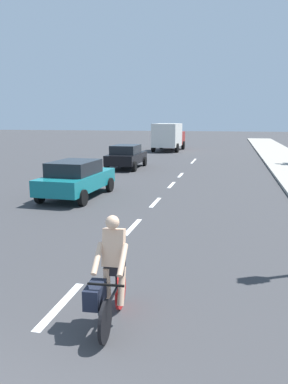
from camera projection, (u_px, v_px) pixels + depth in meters
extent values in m
plane|color=#38383A|center=(181.00, 175.00, 22.32)|extent=(160.00, 160.00, 0.00)
cube|color=white|center=(61.00, 305.00, 6.73)|extent=(0.16, 1.80, 0.01)
cube|color=white|center=(133.00, 227.00, 11.61)|extent=(0.16, 1.80, 0.01)
cube|color=white|center=(155.00, 202.00, 14.98)|extent=(0.16, 1.80, 0.01)
cube|color=white|center=(172.00, 185.00, 18.93)|extent=(0.16, 1.80, 0.01)
cube|color=white|center=(181.00, 175.00, 22.22)|extent=(0.16, 1.80, 0.01)
cube|color=white|center=(193.00, 162.00, 28.85)|extent=(0.16, 1.80, 0.01)
cube|color=white|center=(195.00, 160.00, 30.37)|extent=(0.16, 1.80, 0.01)
cylinder|color=black|center=(105.00, 322.00, 5.57)|extent=(0.10, 0.66, 0.66)
cylinder|color=red|center=(121.00, 290.00, 6.58)|extent=(0.10, 0.66, 0.66)
cube|color=black|center=(113.00, 294.00, 6.04)|extent=(0.10, 0.95, 0.04)
cylinder|color=black|center=(116.00, 275.00, 6.20)|extent=(0.03, 0.03, 0.48)
cube|color=black|center=(106.00, 285.00, 5.54)|extent=(0.56, 0.07, 0.03)
cube|color=beige|center=(114.00, 247.00, 5.97)|extent=(0.36, 0.34, 0.63)
sphere|color=beige|center=(112.00, 222.00, 5.83)|extent=(0.22, 0.22, 0.22)
cube|color=black|center=(115.00, 266.00, 6.08)|extent=(0.33, 0.24, 0.28)
cube|color=black|center=(95.00, 295.00, 5.77)|extent=(0.28, 0.54, 0.32)
cylinder|color=beige|center=(122.00, 286.00, 6.07)|extent=(0.13, 0.32, 0.62)
cylinder|color=beige|center=(107.00, 285.00, 6.11)|extent=(0.12, 0.21, 0.63)
cylinder|color=beige|center=(123.00, 260.00, 5.70)|extent=(0.12, 0.49, 0.41)
cylinder|color=beige|center=(97.00, 258.00, 5.76)|extent=(0.12, 0.49, 0.41)
cube|color=#14727A|center=(77.00, 181.00, 15.90)|extent=(1.99, 4.45, 0.64)
cube|color=black|center=(74.00, 168.00, 15.58)|extent=(1.70, 2.34, 0.56)
cylinder|color=black|center=(73.00, 183.00, 17.62)|extent=(0.20, 0.65, 0.64)
cylinder|color=black|center=(110.00, 185.00, 17.15)|extent=(0.20, 0.65, 0.64)
cylinder|color=black|center=(40.00, 195.00, 14.79)|extent=(0.20, 0.65, 0.64)
cylinder|color=black|center=(83.00, 198.00, 14.32)|extent=(0.20, 0.65, 0.64)
cube|color=black|center=(127.00, 158.00, 25.25)|extent=(1.87, 4.39, 0.64)
cube|color=black|center=(126.00, 149.00, 24.92)|extent=(1.64, 2.29, 0.56)
cylinder|color=black|center=(120.00, 161.00, 26.94)|extent=(0.19, 0.64, 0.64)
cylinder|color=black|center=(145.00, 161.00, 26.55)|extent=(0.19, 0.64, 0.64)
cylinder|color=black|center=(107.00, 166.00, 24.09)|extent=(0.19, 0.64, 0.64)
cylinder|color=black|center=(135.00, 166.00, 23.70)|extent=(0.19, 0.64, 0.64)
cube|color=maroon|center=(173.00, 138.00, 40.99)|extent=(2.47, 2.41, 1.40)
cube|color=silver|center=(167.00, 135.00, 38.07)|extent=(2.52, 4.23, 2.30)
cylinder|color=black|center=(162.00, 145.00, 41.32)|extent=(0.31, 0.91, 0.90)
cylinder|color=black|center=(183.00, 145.00, 40.71)|extent=(0.31, 0.91, 0.90)
cylinder|color=black|center=(153.00, 147.00, 37.61)|extent=(0.31, 0.91, 0.90)
cylinder|color=black|center=(177.00, 148.00, 37.01)|extent=(0.31, 0.91, 0.90)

